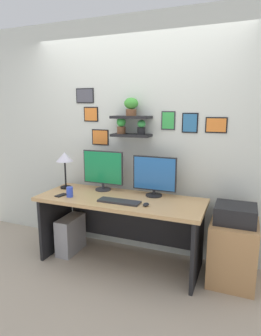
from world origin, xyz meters
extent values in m
plane|color=tan|center=(0.00, 0.00, 0.00)|extent=(8.00, 8.00, 0.00)
cube|color=silver|center=(0.00, 0.44, 1.35)|extent=(4.40, 0.04, 2.70)
cube|color=black|center=(0.00, 0.32, 1.39)|extent=(0.44, 0.20, 0.03)
cube|color=black|center=(0.00, 0.32, 1.60)|extent=(0.44, 0.20, 0.03)
cylinder|color=brown|center=(0.00, 0.32, 1.65)|extent=(0.12, 0.12, 0.07)
ellipsoid|color=green|center=(0.00, 0.32, 1.75)|extent=(0.16, 0.16, 0.12)
cylinder|color=brown|center=(-0.12, 0.32, 1.45)|extent=(0.10, 0.10, 0.08)
ellipsoid|color=green|center=(-0.12, 0.32, 1.54)|extent=(0.10, 0.10, 0.11)
cylinder|color=black|center=(0.12, 0.32, 1.45)|extent=(0.09, 0.09, 0.07)
ellipsoid|color=green|center=(0.12, 0.32, 1.52)|extent=(0.09, 0.09, 0.08)
cube|color=black|center=(0.91, 0.42, 1.52)|extent=(0.22, 0.02, 0.16)
cube|color=orange|center=(0.91, 0.41, 1.52)|extent=(0.20, 0.00, 0.14)
cube|color=black|center=(0.64, 0.42, 1.54)|extent=(0.17, 0.02, 0.21)
cube|color=teal|center=(0.64, 0.41, 1.54)|extent=(0.14, 0.00, 0.19)
cube|color=black|center=(-0.64, 0.42, 1.84)|extent=(0.24, 0.02, 0.18)
cube|color=#4C4C56|center=(-0.64, 0.41, 1.84)|extent=(0.22, 0.00, 0.15)
cube|color=black|center=(-0.44, 0.42, 1.35)|extent=(0.22, 0.02, 0.19)
cube|color=orange|center=(-0.44, 0.41, 1.35)|extent=(0.20, 0.00, 0.16)
cube|color=black|center=(-0.56, 0.42, 1.62)|extent=(0.19, 0.02, 0.17)
cube|color=orange|center=(-0.56, 0.41, 1.62)|extent=(0.17, 0.00, 0.15)
cube|color=#2D2D33|center=(0.40, 0.42, 1.56)|extent=(0.15, 0.02, 0.20)
cube|color=green|center=(0.40, 0.41, 1.56)|extent=(0.13, 0.00, 0.18)
cube|color=tan|center=(0.00, 0.00, 0.73)|extent=(1.80, 0.68, 0.04)
cube|color=black|center=(-0.84, 0.00, 0.35)|extent=(0.04, 0.62, 0.71)
cube|color=black|center=(0.84, 0.00, 0.35)|extent=(0.04, 0.62, 0.71)
cube|color=black|center=(0.00, 0.30, 0.39)|extent=(1.60, 0.02, 0.50)
cylinder|color=#2D2D33|center=(-0.31, 0.21, 0.76)|extent=(0.18, 0.18, 0.02)
cylinder|color=#2D2D33|center=(-0.31, 0.21, 0.80)|extent=(0.03, 0.03, 0.07)
cube|color=#2D2D33|center=(-0.31, 0.22, 1.02)|extent=(0.50, 0.02, 0.39)
cube|color=#198C4C|center=(-0.31, 0.21, 1.02)|extent=(0.47, 0.00, 0.36)
cylinder|color=black|center=(0.31, 0.21, 0.76)|extent=(0.18, 0.18, 0.02)
cylinder|color=black|center=(0.31, 0.21, 0.80)|extent=(0.03, 0.03, 0.06)
cube|color=black|center=(0.31, 0.22, 1.00)|extent=(0.48, 0.02, 0.37)
cube|color=#2866B2|center=(0.31, 0.21, 1.00)|extent=(0.46, 0.00, 0.35)
cube|color=#2D2D33|center=(0.05, -0.14, 0.76)|extent=(0.44, 0.14, 0.02)
ellipsoid|color=black|center=(0.34, -0.14, 0.77)|extent=(0.06, 0.09, 0.03)
cylinder|color=black|center=(-0.77, 0.12, 0.76)|extent=(0.13, 0.13, 0.02)
cylinder|color=black|center=(-0.77, 0.12, 0.92)|extent=(0.02, 0.02, 0.31)
cone|color=silver|center=(-0.77, 0.12, 1.13)|extent=(0.20, 0.20, 0.11)
cube|color=black|center=(-0.64, -0.16, 0.76)|extent=(0.10, 0.15, 0.01)
cylinder|color=blue|center=(-0.52, -0.16, 0.81)|extent=(0.07, 0.07, 0.11)
cube|color=tan|center=(1.16, 0.09, 0.31)|extent=(0.44, 0.50, 0.62)
cube|color=black|center=(1.16, 0.09, 0.70)|extent=(0.38, 0.34, 0.17)
cube|color=#99999E|center=(-0.65, 0.01, 0.22)|extent=(0.18, 0.40, 0.43)
camera|label=1|loc=(1.21, -2.72, 1.69)|focal=31.04mm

